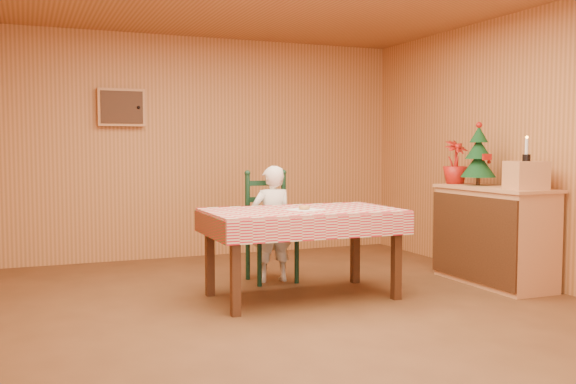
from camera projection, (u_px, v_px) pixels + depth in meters
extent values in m
plane|color=brown|center=(298.00, 316.00, 4.94)|extent=(6.00, 6.00, 0.00)
cube|color=#C58047|center=(199.00, 148.00, 7.62)|extent=(5.00, 0.10, 2.60)
cube|color=#C58047|center=(552.00, 148.00, 5.80)|extent=(0.10, 6.00, 2.60)
cube|color=tan|center=(121.00, 107.00, 7.19)|extent=(0.52, 0.08, 0.42)
cube|color=#452512|center=(122.00, 107.00, 7.15)|extent=(0.46, 0.02, 0.36)
sphere|color=black|center=(139.00, 107.00, 7.21)|extent=(0.04, 0.04, 0.04)
cube|color=#452512|center=(302.00, 215.00, 5.52)|extent=(1.60, 0.90, 0.06)
cube|color=#452512|center=(235.00, 272.00, 4.93)|extent=(0.07, 0.07, 0.69)
cube|color=#452512|center=(396.00, 259.00, 5.48)|extent=(0.07, 0.07, 0.69)
cube|color=#452512|center=(210.00, 257.00, 5.61)|extent=(0.07, 0.07, 0.69)
cube|color=#452512|center=(355.00, 247.00, 6.16)|extent=(0.07, 0.07, 0.69)
cube|color=red|center=(302.00, 210.00, 5.52)|extent=(1.64, 0.94, 0.02)
cube|color=red|center=(326.00, 228.00, 5.09)|extent=(1.64, 0.02, 0.18)
cube|color=red|center=(282.00, 217.00, 5.96)|extent=(1.64, 0.02, 0.18)
cube|color=#2F5A29|center=(210.00, 226.00, 5.21)|extent=(0.02, 0.94, 0.18)
cube|color=#2F5A29|center=(384.00, 218.00, 5.83)|extent=(0.02, 0.94, 0.18)
cube|color=black|center=(272.00, 237.00, 6.21)|extent=(0.44, 0.40, 0.04)
cylinder|color=black|center=(259.00, 265.00, 6.00)|extent=(0.04, 0.04, 0.41)
cylinder|color=black|center=(297.00, 262.00, 6.14)|extent=(0.04, 0.04, 0.41)
cylinder|color=black|center=(248.00, 259.00, 6.31)|extent=(0.04, 0.04, 0.41)
cylinder|color=black|center=(284.00, 256.00, 6.46)|extent=(0.04, 0.04, 0.41)
cylinder|color=black|center=(248.00, 204.00, 6.28)|extent=(0.05, 0.05, 0.60)
sphere|color=black|center=(247.00, 173.00, 6.25)|extent=(0.06, 0.06, 0.06)
cylinder|color=black|center=(284.00, 203.00, 6.42)|extent=(0.05, 0.05, 0.60)
sphere|color=black|center=(283.00, 173.00, 6.40)|extent=(0.06, 0.06, 0.06)
cube|color=black|center=(266.00, 215.00, 6.36)|extent=(0.38, 0.03, 0.05)
cube|color=black|center=(266.00, 199.00, 6.34)|extent=(0.38, 0.03, 0.05)
cube|color=black|center=(266.00, 183.00, 6.33)|extent=(0.38, 0.03, 0.05)
imported|color=white|center=(272.00, 224.00, 6.20)|extent=(0.41, 0.27, 1.12)
cube|color=white|center=(304.00, 210.00, 5.47)|extent=(0.34, 0.34, 0.00)
torus|color=#CE8E4A|center=(304.00, 207.00, 5.47)|extent=(0.11, 0.11, 0.03)
cube|color=tan|center=(494.00, 237.00, 6.10)|extent=(0.50, 1.20, 0.90)
cube|color=tan|center=(495.00, 188.00, 6.07)|extent=(0.54, 1.24, 0.03)
cube|color=#452512|center=(472.00, 238.00, 6.00)|extent=(0.02, 1.20, 0.80)
cube|color=tan|center=(526.00, 175.00, 5.69)|extent=(0.36, 0.36, 0.25)
cylinder|color=#452512|center=(478.00, 181.00, 6.29)|extent=(0.04, 0.04, 0.08)
cone|color=#0C3516|center=(478.00, 165.00, 6.28)|extent=(0.34, 0.34, 0.24)
cone|color=#0C3516|center=(479.00, 149.00, 6.27)|extent=(0.26, 0.26, 0.20)
cone|color=#0C3516|center=(479.00, 134.00, 6.26)|extent=(0.18, 0.18, 0.16)
sphere|color=#A4150F|center=(479.00, 125.00, 6.26)|extent=(0.06, 0.06, 0.06)
cube|color=#A4150F|center=(487.00, 157.00, 6.13)|extent=(0.10, 0.02, 0.06)
sphere|color=#A4150F|center=(489.00, 162.00, 6.26)|extent=(0.04, 0.04, 0.04)
sphere|color=#A4150F|center=(469.00, 155.00, 6.30)|extent=(0.04, 0.04, 0.04)
sphere|color=#A4150F|center=(476.00, 145.00, 6.37)|extent=(0.04, 0.04, 0.04)
imported|color=#A4150F|center=(455.00, 162.00, 6.54)|extent=(0.26, 0.26, 0.44)
cylinder|color=black|center=(526.00, 158.00, 5.68)|extent=(0.07, 0.07, 0.06)
cylinder|color=white|center=(527.00, 146.00, 5.67)|extent=(0.03, 0.03, 0.14)
sphere|color=orange|center=(527.00, 137.00, 5.66)|extent=(0.02, 0.02, 0.02)
cylinder|color=black|center=(490.00, 262.00, 6.23)|extent=(0.42, 0.42, 0.37)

